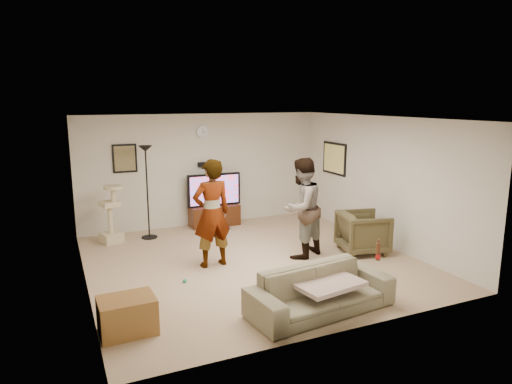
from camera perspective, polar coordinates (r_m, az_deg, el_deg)
name	(u,v)px	position (r m, az deg, el deg)	size (l,w,h in m)	color
floor	(252,262)	(8.22, -0.52, -8.64)	(5.50, 5.50, 0.02)	tan
ceiling	(252,118)	(7.73, -0.55, 9.20)	(5.50, 5.50, 0.02)	white
wall_back	(203,170)	(10.42, -6.60, 2.75)	(5.50, 0.04, 2.50)	beige
wall_front	(345,234)	(5.54, 10.95, -5.17)	(5.50, 0.04, 2.50)	beige
wall_left	(81,207)	(7.26, -20.87, -1.76)	(0.04, 5.50, 2.50)	beige
wall_right	(381,181)	(9.30, 15.19, 1.37)	(0.04, 5.50, 2.50)	beige
wall_clock	(202,132)	(10.30, -6.66, 7.40)	(0.26, 0.26, 0.04)	white
wall_speaker	(204,164)	(10.34, -6.51, 3.41)	(0.25, 0.10, 0.10)	black
picture_back	(125,158)	(9.98, -15.97, 4.03)	(0.42, 0.03, 0.52)	brown
picture_right	(334,158)	(10.53, 9.68, 4.12)	(0.03, 0.78, 0.62)	#FFF37D
tv_stand	(214,215)	(10.44, -5.18, -2.91)	(1.11, 0.45, 0.46)	#371A0B
console_box	(220,228)	(10.13, -4.48, -4.50)	(0.40, 0.30, 0.07)	#AEADB8
tv	(214,190)	(10.31, -5.23, 0.29)	(1.22, 0.08, 0.73)	black
tv_screen	(215,190)	(10.27, -5.15, 0.24)	(1.13, 0.01, 0.64)	blue
floor_lamp	(147,193)	(9.57, -13.32, -0.08)	(0.32, 0.32, 1.90)	black
cat_tree	(110,214)	(9.53, -17.66, -2.64)	(0.37, 0.37, 1.16)	#C4B98F
person_left	(212,213)	(7.79, -5.51, -2.65)	(0.67, 0.44, 1.85)	#9D9FA7
person_right	(302,208)	(8.25, 5.67, -2.00)	(0.88, 0.68, 1.81)	#314AA1
sofa	(321,291)	(6.36, 8.04, -12.02)	(2.02, 0.79, 0.59)	#736C52
throw_blanket	(326,282)	(6.36, 8.66, -11.03)	(0.90, 0.70, 0.06)	beige
beer_bottle	(378,252)	(6.72, 14.93, -7.15)	(0.06, 0.06, 0.25)	#47230F
armchair	(363,232)	(8.80, 13.14, -4.90)	(0.82, 0.84, 0.76)	#453D24
side_table	(127,315)	(6.02, -15.69, -14.50)	(0.67, 0.50, 0.45)	brown
toy_ball	(185,281)	(7.39, -8.83, -10.82)	(0.06, 0.06, 0.06)	teal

